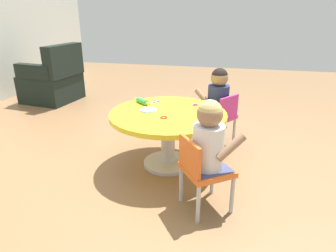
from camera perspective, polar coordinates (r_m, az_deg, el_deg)
The scene contains 14 objects.
ground_plane at distance 2.75m, azimuth -0.00°, elevation -7.26°, with size 10.00×10.00×0.00m, color olive.
craft_table at distance 2.58m, azimuth -0.00°, elevation 0.44°, with size 1.00×1.00×0.50m.
child_chair_left at distance 2.05m, azimuth 6.57°, elevation -8.23°, with size 0.42×0.42×0.54m.
seated_child_left at distance 1.97m, azimuth 7.85°, elevation -2.24°, with size 0.42×0.44×0.51m.
child_chair_right at distance 3.06m, azimuth 9.83°, elevation 1.79°, with size 0.42×0.42×0.54m.
seated_child_right at distance 3.02m, azimuth 9.50°, elevation 6.03°, with size 0.42×0.44×0.51m.
armchair_dark at distance 4.88m, azimuth -20.95°, elevation 8.03°, with size 0.79×0.80×0.85m.
rolling_pin at distance 2.79m, azimuth -4.90°, elevation 4.71°, with size 0.16×0.19×0.05m.
craft_scissors at distance 2.84m, azimuth -2.41°, elevation 4.62°, with size 0.14×0.08×0.01m.
playdough_blob_0 at distance 2.60m, azimuth -3.74°, elevation 3.07°, with size 0.15×0.15×0.01m, color #8CCCF2.
cookie_cutter_0 at distance 2.41m, azimuth -0.70°, elevation 1.62°, with size 0.06×0.06×0.01m, color red.
cookie_cutter_1 at distance 2.63m, azimuth 8.86°, elevation 3.07°, with size 0.07×0.07×0.01m, color #3F99D8.
cookie_cutter_2 at distance 2.75m, azimuth 5.21°, elevation 4.03°, with size 0.05×0.05×0.01m, color #D83FA5.
cookie_cutter_3 at distance 2.35m, azimuth 8.13°, elevation 0.83°, with size 0.05×0.05×0.01m, color #3F99D8.
Camera 1 is at (-2.35, -0.55, 1.31)m, focal length 32.05 mm.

